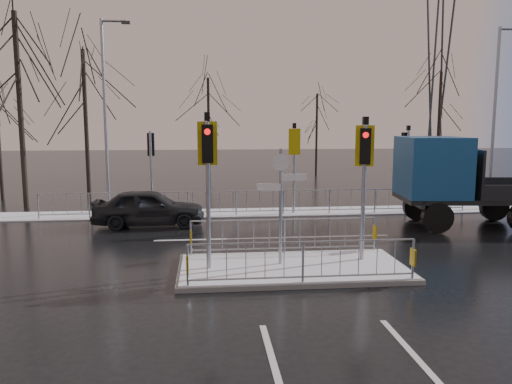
{
  "coord_description": "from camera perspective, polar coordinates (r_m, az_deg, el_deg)",
  "views": [
    {
      "loc": [
        -2.26,
        -12.62,
        3.9
      ],
      "look_at": [
        -0.74,
        2.3,
        1.8
      ],
      "focal_mm": 35.0,
      "sensor_mm": 36.0,
      "label": 1
    }
  ],
  "objects": [
    {
      "name": "far_kerb_fixtures",
      "position": [
        21.06,
        1.2,
        0.11
      ],
      "size": [
        18.0,
        0.65,
        3.83
      ],
      "color": "gray",
      "rests_on": "ground"
    },
    {
      "name": "car_far_lane",
      "position": [
        19.26,
        -12.14,
        -1.75
      ],
      "size": [
        4.17,
        1.72,
        1.41
      ],
      "primitive_type": "imported",
      "rotation": [
        0.0,
        0.0,
        1.58
      ],
      "color": "black",
      "rests_on": "ground"
    },
    {
      "name": "street_lamp_right",
      "position": [
        24.71,
        25.75,
        8.33
      ],
      "size": [
        1.25,
        0.18,
        8.0
      ],
      "color": "gray",
      "rests_on": "ground"
    },
    {
      "name": "tree_near_a",
      "position": [
        25.11,
        -25.57,
        12.26
      ],
      "size": [
        4.75,
        4.75,
        8.97
      ],
      "color": "black",
      "rests_on": "ground"
    },
    {
      "name": "street_lamp_left",
      "position": [
        22.52,
        -16.71,
        9.14
      ],
      "size": [
        1.25,
        0.18,
        8.2
      ],
      "color": "gray",
      "rests_on": "ground"
    },
    {
      "name": "lane_markings",
      "position": [
        13.08,
        4.45,
        -9.37
      ],
      "size": [
        8.0,
        11.38,
        0.01
      ],
      "color": "silver",
      "rests_on": "ground"
    },
    {
      "name": "ground",
      "position": [
        13.4,
        4.19,
        -8.97
      ],
      "size": [
        120.0,
        120.0,
        0.0
      ],
      "primitive_type": "plane",
      "color": "black",
      "rests_on": "ground"
    },
    {
      "name": "snow_verge",
      "position": [
        21.69,
        0.25,
        -2.34
      ],
      "size": [
        30.0,
        2.0,
        0.04
      ],
      "primitive_type": "cube",
      "color": "white",
      "rests_on": "ground"
    },
    {
      "name": "tree_far_a",
      "position": [
        34.63,
        -5.46,
        9.46
      ],
      "size": [
        3.75,
        3.75,
        7.08
      ],
      "color": "black",
      "rests_on": "ground"
    },
    {
      "name": "flatbed_truck",
      "position": [
        20.15,
        22.17,
        1.36
      ],
      "size": [
        7.5,
        3.42,
        3.36
      ],
      "color": "black",
      "rests_on": "ground"
    },
    {
      "name": "tree_near_b",
      "position": [
        25.8,
        -18.99,
        10.31
      ],
      "size": [
        4.0,
        4.0,
        7.55
      ],
      "color": "black",
      "rests_on": "ground"
    },
    {
      "name": "traffic_island",
      "position": [
        13.3,
        4.15,
        -7.35
      ],
      "size": [
        6.0,
        3.04,
        4.15
      ],
      "color": "slate",
      "rests_on": "ground"
    },
    {
      "name": "tree_far_c",
      "position": [
        37.36,
        20.26,
        9.39
      ],
      "size": [
        4.0,
        4.0,
        7.55
      ],
      "color": "black",
      "rests_on": "ground"
    },
    {
      "name": "tree_far_b",
      "position": [
        37.54,
        6.97,
        8.33
      ],
      "size": [
        3.25,
        3.25,
        6.14
      ],
      "color": "black",
      "rests_on": "ground"
    },
    {
      "name": "pylon_wires",
      "position": [
        47.26,
        18.93,
        16.23
      ],
      "size": [
        70.0,
        2.38,
        19.97
      ],
      "color": "#2D3033",
      "rests_on": "ground"
    }
  ]
}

